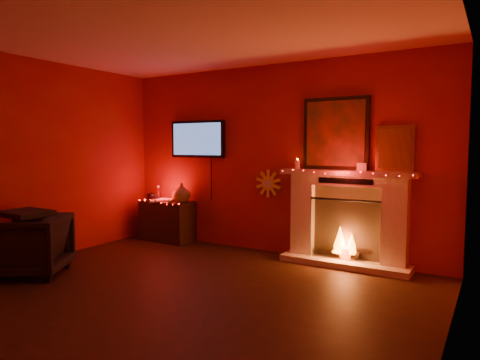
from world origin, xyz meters
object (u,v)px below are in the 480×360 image
object	(u,v)px
tv	(198,139)
armchair	(31,245)
sunburst_clock	(268,183)
fireplace	(347,209)
console_table	(168,217)

from	to	relation	value
tv	armchair	bearing A→B (deg)	-104.81
sunburst_clock	armchair	distance (m)	3.20
fireplace	console_table	size ratio (longest dim) A/B	2.28
fireplace	console_table	world-z (taller)	fireplace
tv	console_table	xyz separation A→B (m)	(-0.46, -0.19, -1.26)
armchair	fireplace	bearing A→B (deg)	94.54
armchair	tv	bearing A→B (deg)	131.92
sunburst_clock	armchair	bearing A→B (deg)	-127.34
fireplace	sunburst_clock	size ratio (longest dim) A/B	5.45
fireplace	console_table	bearing A→B (deg)	-177.46
tv	console_table	world-z (taller)	tv
tv	fireplace	bearing A→B (deg)	-1.50
sunburst_clock	console_table	xyz separation A→B (m)	(-1.71, -0.22, -0.62)
tv	sunburst_clock	world-z (taller)	tv
console_table	armchair	world-z (taller)	console_table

